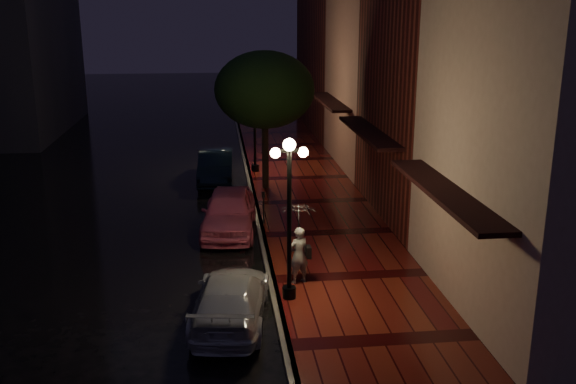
# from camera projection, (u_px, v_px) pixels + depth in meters

# --- Properties ---
(ground) EXTENTS (120.00, 120.00, 0.00)m
(ground) POSITION_uv_depth(u_px,v_px,m) (262.00, 239.00, 21.86)
(ground) COLOR black
(ground) RESTS_ON ground
(sidewalk) EXTENTS (4.50, 60.00, 0.15)m
(sidewalk) POSITION_uv_depth(u_px,v_px,m) (327.00, 234.00, 22.08)
(sidewalk) COLOR #450C0D
(sidewalk) RESTS_ON ground
(curb) EXTENTS (0.25, 60.00, 0.15)m
(curb) POSITION_uv_depth(u_px,v_px,m) (262.00, 237.00, 21.83)
(curb) COLOR #595451
(curb) RESTS_ON ground
(storefront_near) EXTENTS (5.00, 8.00, 8.50)m
(storefront_near) POSITION_uv_depth(u_px,v_px,m) (563.00, 149.00, 15.72)
(storefront_near) COLOR gray
(storefront_near) RESTS_ON ground
(storefront_mid) EXTENTS (5.00, 8.00, 11.00)m
(storefront_mid) POSITION_uv_depth(u_px,v_px,m) (451.00, 68.00, 23.02)
(storefront_mid) COLOR #511914
(storefront_mid) RESTS_ON ground
(storefront_far) EXTENTS (5.00, 8.00, 9.00)m
(storefront_far) POSITION_uv_depth(u_px,v_px,m) (390.00, 75.00, 30.94)
(storefront_far) COLOR #8C5951
(storefront_far) RESTS_ON ground
(storefront_extra) EXTENTS (5.00, 12.00, 10.00)m
(storefront_extra) POSITION_uv_depth(u_px,v_px,m) (348.00, 51.00, 40.35)
(storefront_extra) COLOR #511914
(storefront_extra) RESTS_ON ground
(streetlamp_near) EXTENTS (0.96, 0.36, 4.31)m
(streetlamp_near) POSITION_uv_depth(u_px,v_px,m) (289.00, 210.00, 16.40)
(streetlamp_near) COLOR black
(streetlamp_near) RESTS_ON sidewalk
(streetlamp_far) EXTENTS (0.96, 0.36, 4.31)m
(streetlamp_far) POSITION_uv_depth(u_px,v_px,m) (255.00, 120.00, 29.78)
(streetlamp_far) COLOR black
(streetlamp_far) RESTS_ON sidewalk
(street_tree) EXTENTS (4.16, 4.16, 5.80)m
(street_tree) POSITION_uv_depth(u_px,v_px,m) (265.00, 92.00, 26.48)
(street_tree) COLOR black
(street_tree) RESTS_ON sidewalk
(pink_car) EXTENTS (2.20, 4.60, 1.52)m
(pink_car) POSITION_uv_depth(u_px,v_px,m) (229.00, 211.00, 22.35)
(pink_car) COLOR #DA5A7B
(pink_car) RESTS_ON ground
(navy_car) EXTENTS (1.66, 4.36, 1.42)m
(navy_car) POSITION_uv_depth(u_px,v_px,m) (216.00, 167.00, 28.89)
(navy_car) COLOR black
(navy_car) RESTS_ON ground
(silver_car) EXTENTS (2.32, 4.51, 1.25)m
(silver_car) POSITION_uv_depth(u_px,v_px,m) (231.00, 299.00, 15.91)
(silver_car) COLOR #B9BAC1
(silver_car) RESTS_ON ground
(woman_with_umbrella) EXTENTS (0.95, 0.97, 2.29)m
(woman_with_umbrella) POSITION_uv_depth(u_px,v_px,m) (299.00, 232.00, 17.60)
(woman_with_umbrella) COLOR white
(woman_with_umbrella) RESTS_ON sidewalk
(parking_meter) EXTENTS (0.13, 0.11, 1.18)m
(parking_meter) POSITION_uv_depth(u_px,v_px,m) (264.00, 204.00, 22.77)
(parking_meter) COLOR black
(parking_meter) RESTS_ON sidewalk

